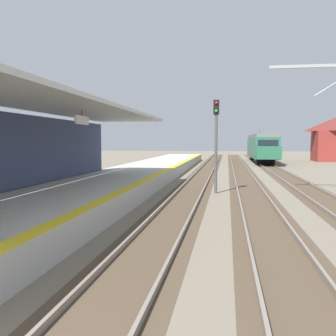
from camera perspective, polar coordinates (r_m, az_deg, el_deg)
station_platform at (r=19.81m, az=-10.16°, el=-3.14°), size 5.00×80.00×0.91m
station_building_with_canopy at (r=15.73m, az=-22.74°, el=2.80°), size 4.85×24.00×4.43m
track_pair_nearest_platform at (r=22.84m, az=3.72°, el=-3.15°), size 2.34×120.00×0.16m
track_pair_middle at (r=22.78m, az=12.28°, el=-3.25°), size 2.34×120.00×0.16m
track_pair_far_side at (r=23.23m, az=20.69°, el=-3.28°), size 2.34×120.00×0.16m
approaching_train at (r=54.23m, az=13.99°, el=3.17°), size 2.93×19.60×4.76m
rail_signal_post at (r=21.12m, az=7.31°, el=4.79°), size 0.32×0.34×5.20m
distant_trackside_house at (r=59.81m, az=24.14°, el=4.12°), size 6.60×5.28×6.40m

